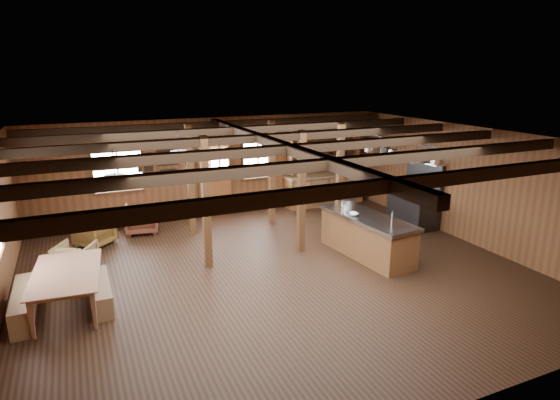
# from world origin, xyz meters

# --- Properties ---
(room) EXTENTS (10.04, 9.04, 2.84)m
(room) POSITION_xyz_m (0.00, 0.00, 1.40)
(room) COLOR black
(room) RESTS_ON ground
(ceiling_joists) EXTENTS (9.80, 8.82, 0.18)m
(ceiling_joists) POSITION_xyz_m (0.00, 0.18, 2.68)
(ceiling_joists) COLOR black
(ceiling_joists) RESTS_ON ceiling
(timber_posts) EXTENTS (3.95, 2.35, 2.80)m
(timber_posts) POSITION_xyz_m (0.52, 2.08, 1.40)
(timber_posts) COLOR #442713
(timber_posts) RESTS_ON floor
(back_door) EXTENTS (1.02, 0.08, 2.15)m
(back_door) POSITION_xyz_m (0.00, 4.45, 0.88)
(back_door) COLOR brown
(back_door) RESTS_ON floor
(window_back_left) EXTENTS (1.32, 0.06, 1.32)m
(window_back_left) POSITION_xyz_m (-2.60, 4.46, 1.60)
(window_back_left) COLOR white
(window_back_left) RESTS_ON wall_back
(window_back_right) EXTENTS (1.02, 0.06, 1.32)m
(window_back_right) POSITION_xyz_m (1.30, 4.46, 1.60)
(window_back_right) COLOR white
(window_back_right) RESTS_ON wall_back
(notice_boards) EXTENTS (1.08, 0.03, 0.90)m
(notice_boards) POSITION_xyz_m (-1.50, 4.46, 1.64)
(notice_boards) COLOR silver
(notice_boards) RESTS_ON wall_back
(back_counter) EXTENTS (2.55, 0.60, 2.45)m
(back_counter) POSITION_xyz_m (3.40, 4.20, 0.60)
(back_counter) COLOR brown
(back_counter) RESTS_ON floor
(pendant_lamps) EXTENTS (1.86, 2.36, 0.66)m
(pendant_lamps) POSITION_xyz_m (-2.25, 1.00, 2.25)
(pendant_lamps) COLOR #2B2B2E
(pendant_lamps) RESTS_ON ceiling
(pot_rack) EXTENTS (0.41, 3.00, 0.42)m
(pot_rack) POSITION_xyz_m (3.03, 0.36, 2.28)
(pot_rack) COLOR #2B2B2E
(pot_rack) RESTS_ON ceiling
(kitchen_island) EXTENTS (1.13, 2.58, 1.20)m
(kitchen_island) POSITION_xyz_m (2.22, 0.13, 0.48)
(kitchen_island) COLOR brown
(kitchen_island) RESTS_ON floor
(step_stool) EXTENTS (0.55, 0.47, 0.41)m
(step_stool) POSITION_xyz_m (2.88, 0.93, 0.21)
(step_stool) COLOR brown
(step_stool) RESTS_ON floor
(commercial_range) EXTENTS (0.77, 1.44, 1.78)m
(commercial_range) POSITION_xyz_m (4.65, 1.46, 0.59)
(commercial_range) COLOR #2B2B2E
(commercial_range) RESTS_ON floor
(dining_table) EXTENTS (1.27, 2.06, 0.69)m
(dining_table) POSITION_xyz_m (-3.90, 0.20, 0.35)
(dining_table) COLOR #925D42
(dining_table) RESTS_ON floor
(bench_wall) EXTENTS (0.31, 1.66, 0.46)m
(bench_wall) POSITION_xyz_m (-4.65, 0.20, 0.23)
(bench_wall) COLOR brown
(bench_wall) RESTS_ON floor
(bench_aisle) EXTENTS (0.28, 1.50, 0.41)m
(bench_aisle) POSITION_xyz_m (-3.40, 0.20, 0.21)
(bench_aisle) COLOR brown
(bench_aisle) RESTS_ON floor
(armchair_a) EXTENTS (1.05, 1.05, 0.68)m
(armchair_a) POSITION_xyz_m (-3.36, 3.32, 0.34)
(armchair_a) COLOR brown
(armchair_a) RESTS_ON floor
(armchair_b) EXTENTS (0.91, 0.93, 0.74)m
(armchair_b) POSITION_xyz_m (-2.18, 3.80, 0.37)
(armchair_b) COLOR #5B2C1B
(armchair_b) RESTS_ON floor
(armchair_c) EXTENTS (0.95, 0.96, 0.65)m
(armchair_c) POSITION_xyz_m (-3.79, 1.76, 0.32)
(armchair_c) COLOR olive
(armchair_c) RESTS_ON floor
(counter_pot) EXTENTS (0.31, 0.31, 0.19)m
(counter_pot) POSITION_xyz_m (2.19, 0.90, 1.03)
(counter_pot) COLOR silver
(counter_pot) RESTS_ON kitchen_island
(bowl) EXTENTS (0.28, 0.28, 0.07)m
(bowl) POSITION_xyz_m (1.90, 0.27, 0.97)
(bowl) COLOR silver
(bowl) RESTS_ON kitchen_island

